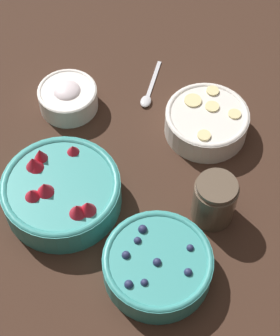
{
  "coord_description": "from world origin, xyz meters",
  "views": [
    {
      "loc": [
        -0.45,
        0.44,
        0.88
      ],
      "look_at": [
        -0.04,
        0.03,
        0.04
      ],
      "focal_mm": 60.0,
      "sensor_mm": 36.0,
      "label": 1
    }
  ],
  "objects_px": {
    "bowl_blueberries": "(157,264)",
    "jar_chocolate": "(214,201)",
    "bowl_strawberries": "(61,191)",
    "bowl_cream": "(66,97)",
    "bowl_bananas": "(207,120)"
  },
  "relations": [
    {
      "from": "bowl_strawberries",
      "to": "bowl_cream",
      "type": "relative_size",
      "value": 1.78
    },
    {
      "from": "bowl_bananas",
      "to": "jar_chocolate",
      "type": "height_order",
      "value": "jar_chocolate"
    },
    {
      "from": "bowl_bananas",
      "to": "bowl_cream",
      "type": "distance_m",
      "value": 0.29
    },
    {
      "from": "bowl_strawberries",
      "to": "jar_chocolate",
      "type": "height_order",
      "value": "jar_chocolate"
    },
    {
      "from": "bowl_strawberries",
      "to": "bowl_blueberries",
      "type": "distance_m",
      "value": 0.22
    },
    {
      "from": "bowl_bananas",
      "to": "bowl_cream",
      "type": "bearing_deg",
      "value": 32.28
    },
    {
      "from": "bowl_strawberries",
      "to": "bowl_bananas",
      "type": "bearing_deg",
      "value": -103.75
    },
    {
      "from": "bowl_strawberries",
      "to": "bowl_cream",
      "type": "bearing_deg",
      "value": -43.2
    },
    {
      "from": "bowl_blueberries",
      "to": "jar_chocolate",
      "type": "relative_size",
      "value": 1.91
    },
    {
      "from": "bowl_blueberries",
      "to": "jar_chocolate",
      "type": "height_order",
      "value": "jar_chocolate"
    },
    {
      "from": "bowl_cream",
      "to": "jar_chocolate",
      "type": "bearing_deg",
      "value": -177.49
    },
    {
      "from": "bowl_strawberries",
      "to": "bowl_blueberries",
      "type": "height_order",
      "value": "bowl_strawberries"
    },
    {
      "from": "bowl_blueberries",
      "to": "bowl_bananas",
      "type": "bearing_deg",
      "value": -63.68
    },
    {
      "from": "bowl_blueberries",
      "to": "jar_chocolate",
      "type": "bearing_deg",
      "value": -86.6
    },
    {
      "from": "bowl_blueberries",
      "to": "bowl_bananas",
      "type": "xyz_separation_m",
      "value": [
        0.14,
        -0.29,
        0.0
      ]
    }
  ]
}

